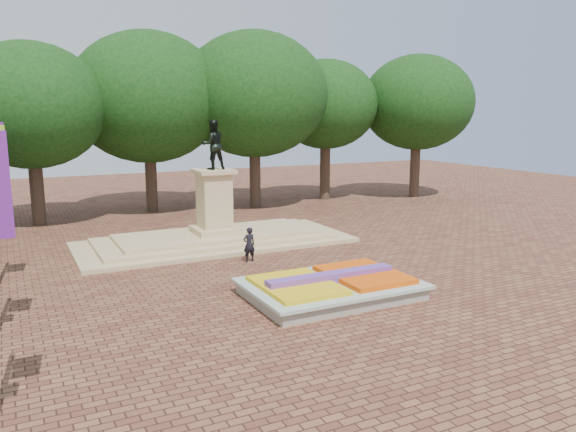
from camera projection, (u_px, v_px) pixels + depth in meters
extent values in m
plane|color=brown|center=(283.00, 285.00, 22.25)|extent=(90.00, 90.00, 0.00)
cube|color=gray|center=(331.00, 290.00, 20.90)|extent=(6.00, 4.00, 0.45)
cube|color=beige|center=(331.00, 283.00, 20.85)|extent=(6.30, 4.30, 0.12)
cube|color=orange|center=(364.00, 275.00, 21.47)|extent=(2.60, 3.40, 0.22)
cube|color=yellow|center=(297.00, 286.00, 20.18)|extent=(2.60, 3.40, 0.18)
cube|color=#693592|center=(331.00, 278.00, 20.81)|extent=(5.20, 0.55, 0.38)
cube|color=tan|center=(215.00, 242.00, 29.26)|extent=(14.00, 6.00, 0.20)
cube|color=tan|center=(215.00, 238.00, 29.22)|extent=(12.00, 5.00, 0.20)
cube|color=tan|center=(215.00, 235.00, 29.18)|extent=(10.00, 4.00, 0.20)
cube|color=tan|center=(215.00, 230.00, 29.14)|extent=(2.20, 2.20, 0.30)
cube|color=tan|center=(214.00, 200.00, 28.86)|extent=(1.50, 1.50, 2.80)
cube|color=tan|center=(214.00, 171.00, 28.58)|extent=(1.90, 1.90, 0.20)
imported|color=black|center=(213.00, 145.00, 28.34)|extent=(1.22, 0.95, 2.50)
cylinder|color=#3C2D21|center=(35.00, 192.00, 34.14)|extent=(0.80, 0.80, 4.00)
ellipsoid|color=black|center=(28.00, 114.00, 33.28)|extent=(8.80, 8.80, 7.48)
cylinder|color=#3C2D21|center=(150.00, 185.00, 37.24)|extent=(0.80, 0.80, 4.00)
ellipsoid|color=black|center=(146.00, 113.00, 36.39)|extent=(8.80, 8.80, 7.48)
cylinder|color=#3C2D21|center=(247.00, 180.00, 40.35)|extent=(0.80, 0.80, 4.00)
ellipsoid|color=black|center=(246.00, 113.00, 39.49)|extent=(8.80, 8.80, 7.48)
cylinder|color=#3C2D21|center=(330.00, 175.00, 43.45)|extent=(0.80, 0.80, 4.00)
ellipsoid|color=black|center=(331.00, 113.00, 42.60)|extent=(8.80, 8.80, 7.48)
cylinder|color=#3C2D21|center=(403.00, 171.00, 46.56)|extent=(0.80, 0.80, 4.00)
ellipsoid|color=black|center=(405.00, 113.00, 45.71)|extent=(8.80, 8.80, 7.48)
imported|color=black|center=(249.00, 245.00, 25.66)|extent=(0.61, 0.42, 1.61)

